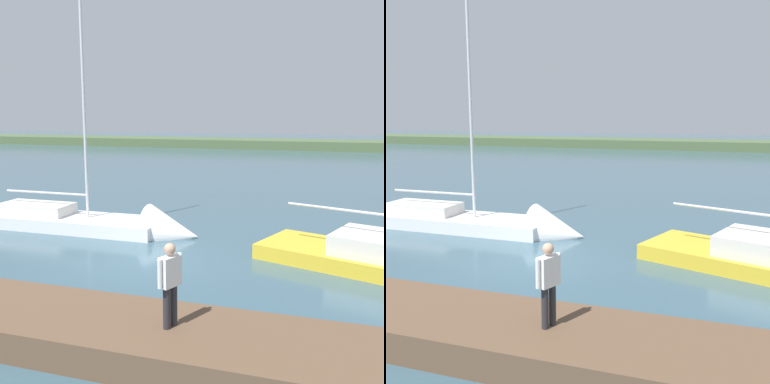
{
  "view_description": "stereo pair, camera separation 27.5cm",
  "coord_description": "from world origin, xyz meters",
  "views": [
    {
      "loc": [
        -6.07,
        13.65,
        4.78
      ],
      "look_at": [
        -0.46,
        -3.78,
        1.71
      ],
      "focal_mm": 43.72,
      "sensor_mm": 36.0,
      "label": 1
    },
    {
      "loc": [
        -6.33,
        13.57,
        4.78
      ],
      "look_at": [
        -0.46,
        -3.78,
        1.71
      ],
      "focal_mm": 43.72,
      "sensor_mm": 36.0,
      "label": 2
    }
  ],
  "objects": [
    {
      "name": "far_shoreline",
      "position": [
        0.0,
        -52.93,
        0.0
      ],
      "size": [
        180.0,
        8.0,
        2.4
      ],
      "primitive_type": "cube",
      "color": "#4C603D",
      "rests_on": "ground_plane"
    },
    {
      "name": "ground_plane",
      "position": [
        0.0,
        0.0,
        0.0
      ],
      "size": [
        200.0,
        200.0,
        0.0
      ],
      "primitive_type": "plane",
      "color": "#385666"
    },
    {
      "name": "sailboat_near_dock",
      "position": [
        3.25,
        -3.09,
        0.17
      ],
      "size": [
        10.04,
        2.3,
        11.73
      ],
      "rotation": [
        0.0,
        0.0,
        3.14
      ],
      "color": "white",
      "rests_on": "ground_plane"
    },
    {
      "name": "person_on_dock",
      "position": [
        -3.03,
        5.6,
        1.63
      ],
      "size": [
        0.38,
        0.6,
        1.7
      ],
      "rotation": [
        0.0,
        0.0,
        2.75
      ],
      "color": "#28282D",
      "rests_on": "dock_pier"
    },
    {
      "name": "dock_pier",
      "position": [
        0.0,
        5.58,
        0.33
      ],
      "size": [
        26.82,
        2.49,
        0.65
      ],
      "primitive_type": "cube",
      "color": "brown",
      "rests_on": "ground_plane"
    }
  ]
}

